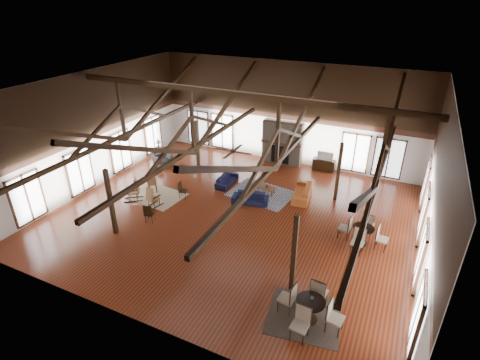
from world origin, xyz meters
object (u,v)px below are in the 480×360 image
at_px(cafe_table_near, 310,307).
at_px(cafe_table_far, 363,232).
at_px(tv_console, 324,165).
at_px(sofa_navy_front, 250,198).
at_px(sofa_orange, 302,192).
at_px(sofa_navy_left, 227,180).
at_px(armchair, 163,160).
at_px(coffee_table, 265,187).

height_order(cafe_table_near, cafe_table_far, cafe_table_near).
xyz_separation_m(cafe_table_far, tv_console, (-3.21, 6.44, -0.21)).
bearing_deg(sofa_navy_front, sofa_orange, 24.63).
bearing_deg(cafe_table_near, tv_console, 101.75).
height_order(sofa_navy_front, sofa_navy_left, sofa_navy_front).
xyz_separation_m(sofa_navy_front, cafe_table_far, (5.54, -1.03, 0.27)).
bearing_deg(sofa_navy_front, cafe_table_near, -64.70).
xyz_separation_m(armchair, cafe_table_near, (11.33, -7.88, 0.23)).
distance_m(coffee_table, cafe_table_near, 8.48).
relative_size(sofa_navy_front, sofa_orange, 0.86).
bearing_deg(sofa_navy_left, tv_console, -47.68).
xyz_separation_m(coffee_table, cafe_table_near, (4.43, -7.23, 0.21)).
bearing_deg(sofa_navy_front, coffee_table, 64.98).
bearing_deg(sofa_navy_left, cafe_table_far, -108.51).
height_order(sofa_navy_front, sofa_orange, sofa_orange).
xyz_separation_m(sofa_navy_front, sofa_navy_left, (-1.98, 1.32, -0.01)).
relative_size(sofa_navy_left, armchair, 1.68).
distance_m(cafe_table_near, tv_console, 11.63).
relative_size(cafe_table_far, tv_console, 1.61).
xyz_separation_m(armchair, cafe_table_far, (12.17, -2.93, 0.20)).
distance_m(armchair, cafe_table_near, 13.80).
relative_size(cafe_table_near, cafe_table_far, 1.06).
bearing_deg(cafe_table_near, sofa_navy_front, 128.15).
relative_size(armchair, tv_console, 0.79).
bearing_deg(sofa_orange, tv_console, 168.91).
height_order(sofa_navy_left, armchair, armchair).
relative_size(armchair, cafe_table_far, 0.49).
height_order(sofa_navy_front, armchair, armchair).
relative_size(sofa_navy_front, armchair, 1.77).
bearing_deg(armchair, sofa_navy_front, -86.40).
distance_m(sofa_navy_front, cafe_table_near, 7.61).
height_order(coffee_table, armchair, armchair).
height_order(sofa_navy_left, cafe_table_near, cafe_table_near).
bearing_deg(armchair, sofa_orange, -72.04).
relative_size(sofa_orange, armchair, 2.05).
bearing_deg(cafe_table_near, armchair, 145.18).
relative_size(sofa_navy_left, cafe_table_near, 0.78).
distance_m(sofa_orange, armchair, 8.78).
bearing_deg(sofa_navy_front, sofa_navy_left, 133.50).
height_order(sofa_navy_front, tv_console, tv_console).
height_order(sofa_orange, cafe_table_far, cafe_table_far).
bearing_deg(coffee_table, armchair, -170.80).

